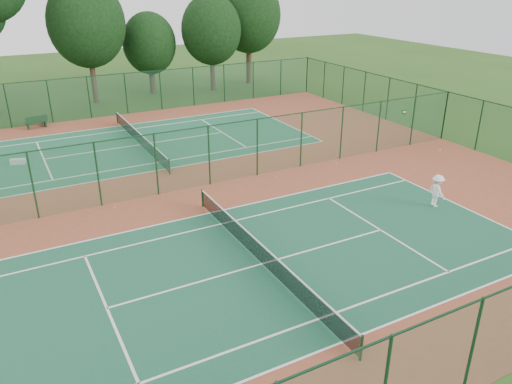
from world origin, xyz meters
TOP-DOWN VIEW (x-y plane):
  - ground at (0.00, 0.00)m, footprint 120.00×120.00m
  - red_pad at (0.00, 0.00)m, footprint 40.00×36.00m
  - court_near at (0.00, -9.00)m, footprint 23.77×10.97m
  - court_far at (0.00, 9.00)m, footprint 23.77×10.97m
  - fence_north at (0.00, 18.00)m, footprint 40.00×0.09m
  - fence_south at (0.00, -18.00)m, footprint 40.00×0.09m
  - fence_east at (20.00, 0.00)m, footprint 0.09×36.00m
  - fence_divider at (0.00, 0.00)m, footprint 40.00×0.09m
  - tennis_net_near at (0.00, -9.00)m, footprint 0.10×12.90m
  - tennis_net_far at (0.00, 9.00)m, footprint 0.10×12.90m
  - player_near at (10.69, -8.25)m, footprint 0.76×1.18m
  - trash_bin at (-5.49, 17.60)m, footprint 0.48×0.48m
  - bench at (-5.92, 16.92)m, footprint 1.69×0.76m
  - kit_bag at (-7.95, 8.82)m, footprint 0.96×0.58m
  - stray_ball_a at (5.39, -0.90)m, footprint 0.07×0.07m
  - stray_ball_b at (10.02, -0.64)m, footprint 0.07×0.07m
  - stray_ball_c at (-4.13, -0.66)m, footprint 0.07×0.07m
  - evergreen_row at (0.50, 24.25)m, footprint 39.00×5.00m

SIDE VIEW (x-z plane):
  - ground at x=0.00m, z-range 0.00..0.00m
  - evergreen_row at x=0.50m, z-range -6.00..6.00m
  - red_pad at x=0.00m, z-range 0.00..0.01m
  - court_near at x=0.00m, z-range 0.01..0.02m
  - court_far at x=0.00m, z-range 0.01..0.02m
  - stray_ball_c at x=-4.13m, z-range 0.01..0.08m
  - stray_ball_a at x=5.39m, z-range 0.01..0.08m
  - stray_ball_b at x=10.02m, z-range 0.01..0.08m
  - kit_bag at x=-7.95m, z-range 0.01..0.35m
  - trash_bin at x=-5.49m, z-range 0.01..0.79m
  - bench at x=-5.92m, z-range 0.03..1.03m
  - tennis_net_near at x=0.00m, z-range 0.06..1.03m
  - tennis_net_far at x=0.00m, z-range 0.06..1.03m
  - player_near at x=10.69m, z-range 0.02..1.74m
  - fence_east at x=20.00m, z-range 0.01..3.51m
  - fence_north at x=0.00m, z-range 0.01..3.51m
  - fence_south at x=0.00m, z-range 0.01..3.51m
  - fence_divider at x=0.00m, z-range 0.01..3.51m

